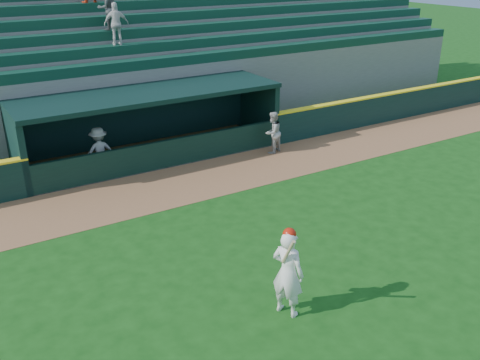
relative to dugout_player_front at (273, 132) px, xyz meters
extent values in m
plane|color=#134310|center=(-4.02, -5.84, -0.78)|extent=(120.00, 120.00, 0.00)
cube|color=brown|center=(-4.02, -0.94, -0.78)|extent=(40.00, 3.00, 0.01)
cube|color=black|center=(8.23, 0.71, -0.18)|extent=(15.50, 0.30, 1.20)
cube|color=yellow|center=(8.23, 0.71, 0.45)|extent=(15.50, 0.32, 0.06)
imported|color=#A8A9A3|center=(0.00, 0.00, 0.00)|extent=(0.92, 0.82, 1.57)
imported|color=#9F9F9A|center=(-6.15, 1.30, 0.03)|extent=(1.06, 0.62, 1.63)
cube|color=slate|center=(-4.02, 1.86, -0.76)|extent=(9.00, 2.60, 0.04)
cube|color=black|center=(-8.62, 1.86, 0.37)|extent=(0.20, 2.60, 2.30)
cube|color=black|center=(0.58, 1.86, 0.37)|extent=(0.20, 2.60, 2.30)
cube|color=black|center=(-4.02, 3.16, 0.37)|extent=(9.40, 0.20, 2.30)
cube|color=black|center=(-4.02, 1.86, 1.60)|extent=(9.40, 2.80, 0.16)
cube|color=black|center=(-4.02, 0.64, -0.28)|extent=(9.00, 0.16, 1.00)
cube|color=brown|center=(-4.02, 2.66, -0.53)|extent=(8.40, 0.45, 0.10)
cube|color=slate|center=(-4.02, 3.69, 0.67)|extent=(34.00, 0.85, 2.91)
cube|color=#0F3828|center=(-4.02, 3.57, 2.31)|extent=(34.00, 0.60, 0.36)
cube|color=slate|center=(-4.02, 4.54, 0.90)|extent=(34.00, 0.85, 3.36)
cube|color=#0F3828|center=(-4.02, 4.42, 2.76)|extent=(34.00, 0.60, 0.36)
cube|color=slate|center=(-4.02, 5.39, 1.12)|extent=(34.00, 0.85, 3.81)
cube|color=#0F3828|center=(-4.02, 5.27, 3.21)|extent=(34.00, 0.60, 0.36)
cube|color=slate|center=(-4.02, 6.24, 1.35)|extent=(34.00, 0.85, 4.26)
cube|color=#0F3828|center=(-4.02, 6.12, 3.66)|extent=(34.00, 0.60, 0.36)
cube|color=slate|center=(-4.02, 7.09, 1.57)|extent=(34.00, 0.85, 4.71)
cube|color=#0F3828|center=(-4.02, 6.97, 4.11)|extent=(34.00, 0.60, 0.36)
cube|color=slate|center=(-4.02, 7.94, 1.80)|extent=(34.00, 0.85, 5.16)
cube|color=slate|center=(-4.02, 8.79, 2.02)|extent=(34.00, 0.85, 5.61)
cube|color=slate|center=(-4.02, 9.36, 2.02)|extent=(34.50, 0.30, 5.61)
imported|color=silver|center=(-4.10, 4.44, 3.71)|extent=(0.96, 0.57, 1.54)
imported|color=#494949|center=(-4.11, 5.29, 4.18)|extent=(0.83, 0.67, 1.59)
imported|color=white|center=(-5.28, -8.16, 0.18)|extent=(0.71, 0.83, 1.92)
sphere|color=#B51C0A|center=(-5.28, -8.16, 1.07)|extent=(0.27, 0.27, 0.27)
cylinder|color=tan|center=(-5.46, -8.38, 0.84)|extent=(0.19, 0.52, 0.76)
camera|label=1|loc=(-10.91, -15.49, 6.14)|focal=40.00mm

